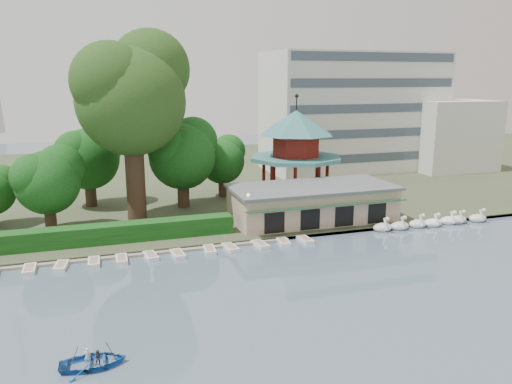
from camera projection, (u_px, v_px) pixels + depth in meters
name	position (u px, v px, depth m)	size (l,w,h in m)	color
ground_plane	(309.00, 322.00, 33.75)	(220.00, 220.00, 0.00)	slate
shore	(181.00, 177.00, 81.96)	(220.00, 70.00, 0.40)	#424930
embankment	(239.00, 242.00, 49.77)	(220.00, 0.60, 0.30)	gray
dock	(115.00, 256.00, 46.10)	(34.00, 1.60, 0.24)	gray
boathouse	(312.00, 202.00, 56.60)	(18.60, 9.39, 3.90)	tan
pavilion	(296.00, 146.00, 65.36)	(12.40, 12.40, 13.50)	tan
office_building	(369.00, 116.00, 86.80)	(38.00, 18.00, 20.00)	silver
hedge	(80.00, 236.00, 48.00)	(30.00, 2.00, 1.80)	#184E17
lamp_post	(248.00, 206.00, 51.08)	(0.36, 0.36, 4.28)	black
big_tree	(132.00, 91.00, 53.97)	(13.03, 12.14, 21.15)	#3A281C
small_trees	(113.00, 162.00, 58.69)	(39.31, 17.26, 11.09)	#3A281C
swan_boats	(432.00, 222.00, 55.70)	(14.56, 2.01, 1.92)	white
moored_rowboats	(137.00, 258.00, 45.36)	(34.93, 2.73, 0.36)	white
rowboat_with_passengers	(93.00, 358.00, 28.47)	(5.28, 3.82, 2.01)	#1F5AA8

